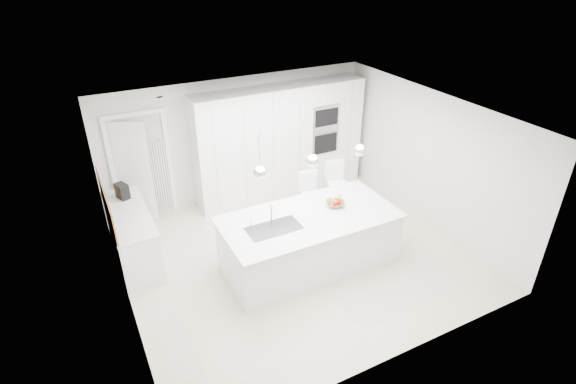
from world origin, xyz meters
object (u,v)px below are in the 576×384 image
island_base (310,242)px  espresso_machine (122,191)px  fruit_bowl (335,204)px  bar_stool_left (311,203)px  bar_stool_right (337,192)px

island_base → espresso_machine: 3.30m
fruit_bowl → island_base: bearing=-165.2°
bar_stool_left → bar_stool_right: size_ratio=0.97×
fruit_bowl → bar_stool_left: size_ratio=0.27×
espresso_machine → bar_stool_right: (3.69, -1.04, -0.44)m
bar_stool_left → bar_stool_right: bearing=16.4°
espresso_machine → bar_stool_left: bearing=-39.1°
island_base → espresso_machine: size_ratio=10.73×
island_base → bar_stool_right: 1.53m
island_base → bar_stool_right: size_ratio=2.38×
fruit_bowl → espresso_machine: espresso_machine is taller
fruit_bowl → espresso_machine: (-3.08, 1.89, 0.09)m
fruit_bowl → bar_stool_right: bar_stool_right is taller
espresso_machine → bar_stool_right: bar_stool_right is taller
bar_stool_right → fruit_bowl: bearing=-108.4°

